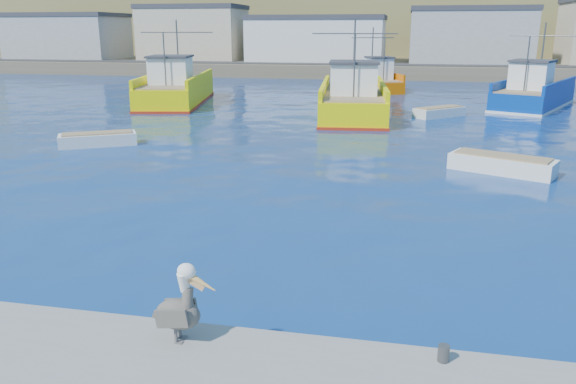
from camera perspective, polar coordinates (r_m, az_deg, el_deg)
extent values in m
plane|color=#071757|center=(13.70, 1.68, -9.55)|extent=(260.00, 260.00, 0.00)
cylinder|color=#4C4C4C|center=(10.28, 15.52, -15.51)|extent=(0.20, 0.20, 0.30)
cube|color=brown|center=(84.34, 10.40, 12.50)|extent=(160.00, 30.00, 1.60)
cube|color=brown|center=(110.18, 10.94, 16.00)|extent=(180.00, 40.00, 14.00)
cube|color=brown|center=(130.27, 11.24, 18.19)|extent=(200.00, 40.00, 24.00)
cube|color=#2D2D2D|center=(73.31, 10.19, 12.64)|extent=(150.00, 5.00, 0.10)
cube|color=gray|center=(93.68, -21.43, 14.36)|extent=(16.00, 10.00, 6.00)
cube|color=#333338|center=(93.69, -21.64, 16.36)|extent=(16.32, 10.20, 0.60)
cube|color=tan|center=(84.69, -9.57, 15.47)|extent=(14.00, 9.00, 7.00)
cube|color=#333338|center=(84.73, -9.69, 18.03)|extent=(14.28, 9.18, 0.60)
cube|color=silver|center=(80.09, 3.02, 15.09)|extent=(18.00, 11.00, 5.50)
cube|color=#333338|center=(80.09, 3.05, 17.27)|extent=(18.36, 11.22, 0.60)
cube|color=gray|center=(79.56, 17.91, 14.71)|extent=(15.00, 10.00, 6.50)
cube|color=#333338|center=(79.59, 18.14, 17.26)|extent=(15.30, 10.20, 0.60)
cube|color=#E1D800|center=(48.39, -11.23, 9.88)|extent=(6.67, 13.42, 1.67)
cube|color=#E1D800|center=(47.92, -8.90, 11.35)|extent=(2.68, 12.39, 0.70)
cube|color=#E1D800|center=(48.72, -13.67, 11.17)|extent=(2.68, 12.39, 0.70)
cube|color=#9C240F|center=(48.48, -11.18, 8.96)|extent=(6.81, 13.68, 0.25)
cube|color=#8C7251|center=(48.30, -11.29, 10.92)|extent=(6.24, 12.85, 0.10)
cube|color=white|center=(46.34, -11.83, 11.98)|extent=(3.56, 3.73, 2.00)
cube|color=#333338|center=(46.28, -11.92, 13.33)|extent=(3.84, 4.14, 0.15)
cylinder|color=#4C4C4C|center=(49.41, -11.15, 13.89)|extent=(0.14, 0.14, 5.00)
cylinder|color=#4C4C4C|center=(44.41, -12.43, 12.94)|extent=(0.12, 0.12, 4.00)
cylinder|color=#4C4C4C|center=(49.38, -11.24, 15.63)|extent=(5.89, 1.23, 0.08)
cube|color=#E1D800|center=(40.64, 6.59, 8.88)|extent=(5.51, 12.87, 1.63)
cube|color=#E1D800|center=(40.57, 9.56, 10.40)|extent=(1.44, 12.23, 0.70)
cube|color=#E1D800|center=(40.54, 3.73, 10.59)|extent=(1.44, 12.23, 0.70)
cube|color=#9C240F|center=(40.74, 6.56, 7.81)|extent=(5.62, 13.12, 0.25)
cube|color=#8C7251|center=(40.53, 6.63, 10.09)|extent=(5.11, 12.34, 0.10)
cube|color=white|center=(38.57, 6.70, 11.34)|extent=(3.31, 3.40, 2.00)
cube|color=#333338|center=(38.49, 6.75, 12.97)|extent=(3.56, 3.80, 0.15)
cylinder|color=#4C4C4C|center=(41.60, 6.73, 13.63)|extent=(0.13, 0.13, 5.00)
cylinder|color=#4C4C4C|center=(36.63, 6.76, 12.50)|extent=(0.11, 0.11, 4.00)
cylinder|color=#4C4C4C|center=(41.56, 6.81, 15.69)|extent=(6.03, 0.66, 0.08)
cube|color=navy|center=(48.96, 23.68, 8.77)|extent=(8.09, 11.61, 1.43)
cube|color=navy|center=(48.49, 25.92, 9.72)|extent=(4.71, 9.90, 0.70)
cube|color=navy|center=(49.29, 21.75, 10.27)|extent=(4.71, 9.90, 0.70)
cube|color=silver|center=(49.04, 23.59, 8.00)|extent=(8.26, 11.84, 0.25)
cube|color=#8C7251|center=(48.89, 23.78, 9.65)|extent=(7.63, 11.08, 0.10)
cube|color=white|center=(47.20, 23.46, 10.79)|extent=(3.60, 3.63, 2.00)
cube|color=#333338|center=(47.13, 23.61, 12.11)|extent=(3.91, 4.01, 0.15)
cylinder|color=#4C4C4C|center=(49.79, 24.41, 12.52)|extent=(0.16, 0.16, 5.00)
cylinder|color=#4C4C4C|center=(45.54, 23.09, 11.82)|extent=(0.13, 0.13, 4.00)
cylinder|color=#4C4C4C|center=(49.76, 24.61, 14.24)|extent=(4.93, 2.32, 0.08)
cube|color=#BF5402|center=(57.90, 8.71, 10.72)|extent=(6.22, 9.00, 1.10)
cube|color=#BF5402|center=(58.35, 10.15, 11.58)|extent=(3.42, 7.68, 0.70)
cube|color=#BF5402|center=(57.33, 7.33, 11.62)|extent=(3.42, 7.68, 0.70)
cube|color=#8C7251|center=(57.85, 8.74, 11.31)|extent=(5.85, 8.59, 0.10)
cube|color=white|center=(56.59, 9.23, 12.24)|extent=(2.86, 2.81, 2.00)
cube|color=#333338|center=(56.53, 9.28, 13.36)|extent=(3.11, 3.10, 0.15)
cylinder|color=#4C4C4C|center=(58.49, 8.56, 13.77)|extent=(0.16, 0.16, 5.00)
cylinder|color=#4C4C4C|center=(55.35, 9.74, 13.07)|extent=(0.13, 0.13, 4.00)
cylinder|color=#4C4C4C|center=(58.45, 8.62, 15.24)|extent=(4.10, 1.81, 0.08)
cube|color=silver|center=(31.49, -18.74, 4.94)|extent=(4.07, 3.15, 0.78)
cube|color=#8C7251|center=(31.42, -18.81, 5.69)|extent=(3.58, 2.70, 0.08)
cube|color=silver|center=(25.85, 20.88, 2.46)|extent=(4.52, 3.17, 0.86)
cube|color=#8C7251|center=(25.76, 20.98, 3.45)|extent=(3.99, 2.69, 0.09)
cube|color=silver|center=(41.22, 15.12, 7.73)|extent=(3.80, 3.66, 0.78)
cube|color=#8C7251|center=(41.17, 15.16, 8.31)|extent=(3.31, 3.18, 0.08)
cylinder|color=#595451|center=(10.64, -11.32, -14.09)|extent=(0.07, 0.07, 0.29)
cube|color=#595451|center=(10.69, -11.02, -14.76)|extent=(0.15, 0.12, 0.02)
cylinder|color=#595451|center=(10.78, -10.93, -13.62)|extent=(0.07, 0.07, 0.29)
cube|color=#595451|center=(10.83, -10.62, -14.29)|extent=(0.15, 0.12, 0.02)
ellipsoid|color=#38332D|center=(10.52, -11.10, -12.08)|extent=(0.85, 0.51, 0.58)
cube|color=#38332D|center=(10.34, -11.75, -12.49)|extent=(0.64, 0.08, 0.42)
cube|color=#38332D|center=(10.69, -10.76, -11.40)|extent=(0.64, 0.08, 0.42)
cube|color=#38332D|center=(10.69, -12.93, -12.11)|extent=(0.22, 0.16, 0.12)
cylinder|color=#38332D|center=(10.30, -10.18, -10.70)|extent=(0.20, 0.30, 0.46)
cylinder|color=white|center=(10.17, -10.55, -8.95)|extent=(0.19, 0.30, 0.43)
ellipsoid|color=white|center=(10.06, -10.27, -7.91)|extent=(0.34, 0.27, 0.29)
cone|color=gold|center=(10.05, -8.82, -9.03)|extent=(0.58, 0.15, 0.40)
cube|color=tan|center=(10.10, -9.37, -9.17)|extent=(0.35, 0.06, 0.25)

